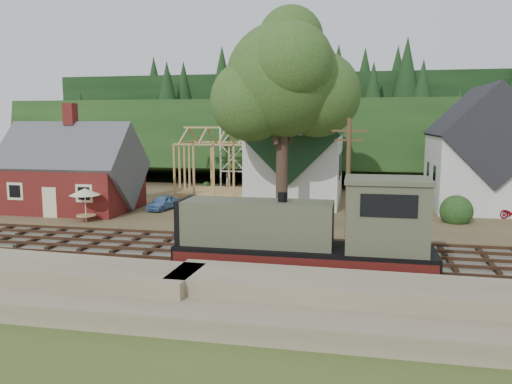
% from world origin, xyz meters
% --- Properties ---
extents(ground, '(140.00, 140.00, 0.00)m').
position_xyz_m(ground, '(0.00, 0.00, 0.00)').
color(ground, '#384C1E').
rests_on(ground, ground).
extents(embankment, '(64.00, 5.00, 1.60)m').
position_xyz_m(embankment, '(0.00, -8.50, 0.00)').
color(embankment, '#7F7259').
rests_on(embankment, ground).
extents(railroad_bed, '(64.00, 11.00, 0.16)m').
position_xyz_m(railroad_bed, '(0.00, 0.00, 0.08)').
color(railroad_bed, '#726B5B').
rests_on(railroad_bed, ground).
extents(village_flat, '(64.00, 26.00, 0.30)m').
position_xyz_m(village_flat, '(0.00, 18.00, 0.15)').
color(village_flat, brown).
rests_on(village_flat, ground).
extents(hillside, '(70.00, 28.96, 12.74)m').
position_xyz_m(hillside, '(0.00, 42.00, 0.00)').
color(hillside, '#1E3F19').
rests_on(hillside, ground).
extents(ridge, '(80.00, 20.00, 12.00)m').
position_xyz_m(ridge, '(0.00, 58.00, 0.00)').
color(ridge, black).
rests_on(ridge, ground).
extents(depot, '(10.80, 7.41, 9.00)m').
position_xyz_m(depot, '(-16.00, 11.00, 3.21)').
color(depot, '#561B13').
rests_on(depot, village_flat).
extents(church, '(8.40, 15.17, 13.00)m').
position_xyz_m(church, '(2.00, 19.68, 5.18)').
color(church, silver).
rests_on(church, village_flat).
extents(farmhouse, '(8.40, 10.80, 10.60)m').
position_xyz_m(farmhouse, '(18.00, 19.00, 4.87)').
color(farmhouse, silver).
rests_on(farmhouse, village_flat).
extents(timber_frame, '(8.20, 6.20, 6.99)m').
position_xyz_m(timber_frame, '(-6.00, 22.00, 3.27)').
color(timber_frame, tan).
rests_on(timber_frame, village_flat).
extents(lattice_tower, '(3.20, 3.20, 12.12)m').
position_xyz_m(lattice_tower, '(-6.00, 28.00, 10.03)').
color(lattice_tower, silver).
rests_on(lattice_tower, village_flat).
extents(big_tree, '(10.90, 8.40, 14.70)m').
position_xyz_m(big_tree, '(2.17, 10.08, 10.22)').
color(big_tree, '#38281E').
rests_on(big_tree, village_flat).
extents(telegraph_pole_near, '(2.20, 0.28, 8.00)m').
position_xyz_m(telegraph_pole_near, '(7.00, 5.20, 4.25)').
color(telegraph_pole_near, '#4C331E').
rests_on(telegraph_pole_near, ground).
extents(locomotive, '(12.48, 3.12, 4.98)m').
position_xyz_m(locomotive, '(5.50, -3.00, 2.19)').
color(locomotive, black).
rests_on(locomotive, railroad_bed).
extents(car_blue, '(2.01, 3.80, 1.23)m').
position_xyz_m(car_blue, '(-8.69, 12.61, 0.92)').
color(car_blue, '#5A88C1').
rests_on(car_blue, village_flat).
extents(car_red, '(4.29, 2.52, 1.12)m').
position_xyz_m(car_red, '(17.83, 15.06, 0.86)').
color(car_red, '#B10E22').
rests_on(car_red, village_flat).
extents(patio_set, '(2.27, 2.27, 2.53)m').
position_xyz_m(patio_set, '(-12.41, 6.61, 2.45)').
color(patio_set, silver).
rests_on(patio_set, village_flat).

